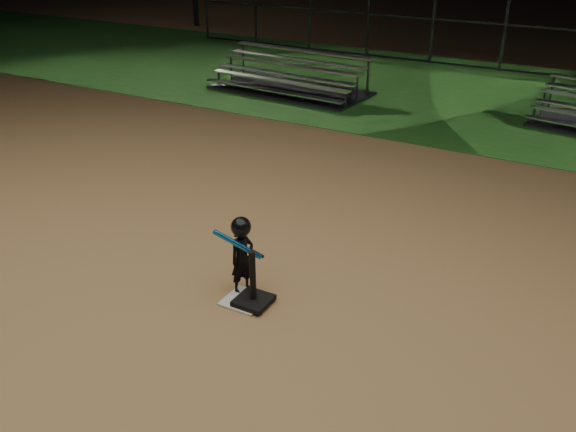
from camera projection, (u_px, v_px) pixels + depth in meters
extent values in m
plane|color=#9C7446|center=(245.00, 301.00, 6.97)|extent=(80.00, 80.00, 0.00)
cube|color=#1D4C18|center=(471.00, 96.00, 14.77)|extent=(60.00, 8.00, 0.01)
cube|color=beige|center=(245.00, 300.00, 6.96)|extent=(0.45, 0.45, 0.02)
cube|color=black|center=(253.00, 300.00, 6.88)|extent=(0.38, 0.38, 0.06)
cylinder|color=black|center=(253.00, 275.00, 6.74)|extent=(0.07, 0.07, 0.60)
imported|color=black|center=(242.00, 259.00, 6.97)|extent=(0.30, 0.36, 0.86)
sphere|color=black|center=(241.00, 227.00, 6.79)|extent=(0.23, 0.23, 0.23)
cylinder|color=#1A7FE2|center=(238.00, 244.00, 6.71)|extent=(0.47, 0.36, 0.40)
cylinder|color=black|center=(256.00, 253.00, 6.78)|extent=(0.17, 0.14, 0.14)
cube|color=silver|center=(278.00, 81.00, 14.56)|extent=(3.82, 0.49, 0.04)
cube|color=silver|center=(272.00, 90.00, 14.44)|extent=(3.82, 0.49, 0.03)
cube|color=silver|center=(290.00, 65.00, 14.84)|extent=(3.82, 0.49, 0.04)
cube|color=silver|center=(284.00, 74.00, 14.72)|extent=(3.82, 0.49, 0.03)
cube|color=silver|center=(302.00, 50.00, 15.11)|extent=(3.82, 0.49, 0.04)
cube|color=silver|center=(296.00, 59.00, 14.99)|extent=(3.82, 0.49, 0.03)
cube|color=#38383D|center=(290.00, 90.00, 15.11)|extent=(3.93, 2.12, 0.06)
cube|color=#38383D|center=(499.00, 69.00, 17.09)|extent=(20.00, 0.05, 0.05)
cube|color=#38383D|center=(506.00, 25.00, 16.55)|extent=(20.00, 0.05, 0.05)
cylinder|color=#38383D|center=(206.00, 1.00, 20.96)|extent=(0.08, 0.08, 2.50)
cylinder|color=#38383D|center=(338.00, 12.00, 18.76)|extent=(0.08, 0.08, 2.50)
cylinder|color=#38383D|center=(506.00, 25.00, 16.55)|extent=(0.08, 0.08, 2.50)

